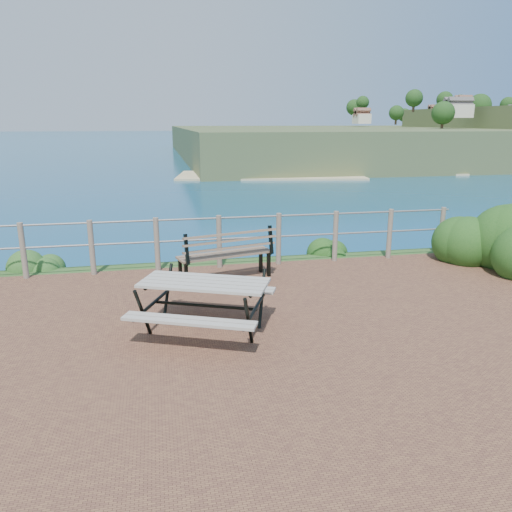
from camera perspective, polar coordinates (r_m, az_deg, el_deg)
The scene contains 9 objects.
ground at distance 6.43m, azimuth -0.29°, elevation -9.77°, with size 10.00×7.00×0.12m, color brown.
ocean at distance 205.74m, azimuth -11.40°, elevation 14.12°, with size 1200.00×1200.00×0.00m, color #125C6F.
safety_railing at distance 9.39m, azimuth -4.23°, elevation 1.97°, with size 9.40×0.10×1.00m.
picnic_table at distance 6.57m, azimuth -5.88°, elevation -5.10°, with size 1.77×1.32×0.69m.
park_bench at distance 8.62m, azimuth -3.55°, elevation 1.10°, with size 1.72×0.83×0.94m.
shrub_right_front at distance 10.37m, azimuth 26.68°, elevation -1.65°, with size 1.43×1.43×2.03m, color #144114.
shrub_right_edge at distance 11.09m, azimuth 22.77°, elevation -0.18°, with size 1.16×1.16×1.65m, color #144114.
shrub_lip_west at distance 10.51m, azimuth -23.59°, elevation -1.08°, with size 0.75×0.75×0.48m, color #2B5520.
shrub_lip_east at distance 10.74m, azimuth 8.82°, elevation 0.37°, with size 0.73×0.73×0.45m, color #144114.
Camera 1 is at (-1.12, -5.72, 2.71)m, focal length 35.00 mm.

